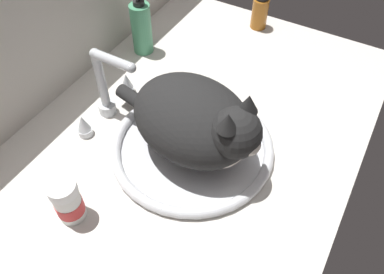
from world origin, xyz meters
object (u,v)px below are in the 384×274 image
Objects in this scene: faucet at (107,91)px; amber_bottle at (260,12)px; sink_basin at (192,146)px; cat at (198,122)px; pill_bottle at (68,202)px; soap_pump_bottle at (141,27)px.

faucet is 51.85cm from amber_bottle.
faucet is (-0.00, 21.53, 6.12)cm from sink_basin.
cat reaches higher than pill_bottle.
sink_basin is at bearing -129.51° from soap_pump_bottle.
cat reaches higher than soap_pump_bottle.
sink_basin is 50.06cm from amber_bottle.
cat is at bearing -90.77° from faucet.
amber_bottle is at bearing 7.20° from sink_basin.
faucet is 0.51× the size of cat.
faucet is at bearing -163.15° from soap_pump_bottle.
sink_basin is 27.44cm from pill_bottle.
cat reaches higher than amber_bottle.
faucet is 23.21cm from cat.
amber_bottle reaches higher than pill_bottle.
sink_basin is 22.38cm from faucet.
amber_bottle is (49.82, 7.78, -4.84)cm from cat.
soap_pump_bottle reaches higher than pill_bottle.
faucet reaches higher than pill_bottle.
cat reaches higher than faucet.
pill_bottle reaches higher than sink_basin.
faucet is at bearing 90.00° from sink_basin.
pill_bottle is 74.37cm from amber_bottle.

